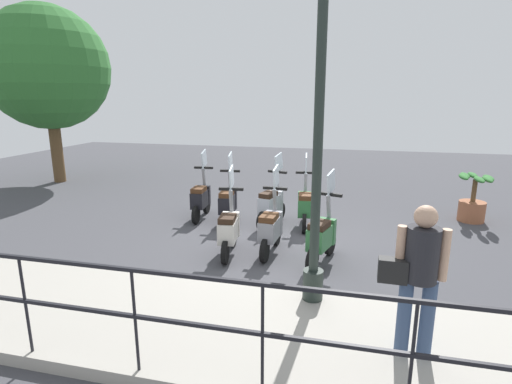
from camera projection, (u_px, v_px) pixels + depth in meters
ground_plane at (279, 241)px, 7.75m from camera, size 28.00×28.00×0.00m
promenade_walkway at (231, 326)px, 4.75m from camera, size 2.20×20.00×0.15m
fence_railing at (196, 308)px, 3.57m from camera, size 0.04×16.03×1.07m
lamp_post_near at (318, 143)px, 4.76m from camera, size 0.26×0.90×4.59m
pedestrian_with_bag at (418, 270)px, 3.92m from camera, size 0.33×0.65×1.59m
tree_large at (47, 68)px, 12.24m from camera, size 3.73×3.73×5.44m
potted_palm at (473, 202)px, 8.87m from camera, size 1.06×0.66×1.05m
scooter_near_0 at (322, 236)px, 6.62m from camera, size 1.20×0.54×1.54m
scooter_near_1 at (271, 227)px, 7.03m from camera, size 1.23×0.44×1.54m
scooter_near_2 at (229, 229)px, 6.97m from camera, size 1.23×0.44×1.54m
scooter_far_0 at (305, 205)px, 8.47m from camera, size 1.23×0.44×1.54m
scooter_far_1 at (271, 203)px, 8.60m from camera, size 1.21×0.53×1.54m
scooter_far_2 at (228, 202)px, 8.67m from camera, size 1.23×0.44×1.54m
scooter_far_3 at (201, 198)px, 9.06m from camera, size 1.23×0.44×1.54m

